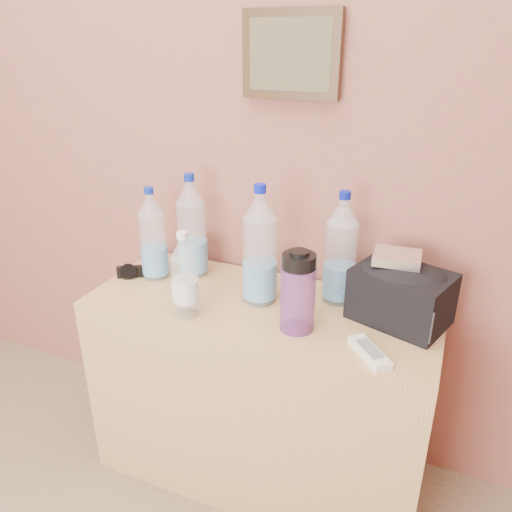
# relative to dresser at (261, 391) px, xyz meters

# --- Properties ---
(picture_frame) EXTENTS (0.30, 0.03, 0.25)m
(picture_frame) POSITION_rel_dresser_xyz_m (0.00, 0.22, 1.06)
(picture_frame) COLOR #382311
(picture_frame) RESTS_ON room_shell
(dresser) EXTENTS (1.09, 0.45, 0.68)m
(dresser) POSITION_rel_dresser_xyz_m (0.00, 0.00, 0.00)
(dresser) COLOR tan
(dresser) RESTS_ON ground
(pet_large_a) EXTENTS (0.09, 0.09, 0.32)m
(pet_large_a) POSITION_rel_dresser_xyz_m (-0.41, 0.04, 0.48)
(pet_large_a) COLOR white
(pet_large_a) RESTS_ON dresser
(pet_large_b) EXTENTS (0.10, 0.10, 0.36)m
(pet_large_b) POSITION_rel_dresser_xyz_m (-0.30, 0.11, 0.50)
(pet_large_b) COLOR white
(pet_large_b) RESTS_ON dresser
(pet_large_c) EXTENTS (0.10, 0.10, 0.36)m
(pet_large_c) POSITION_rel_dresser_xyz_m (0.21, 0.12, 0.50)
(pet_large_c) COLOR silver
(pet_large_c) RESTS_ON dresser
(pet_large_d) EXTENTS (0.10, 0.10, 0.38)m
(pet_large_d) POSITION_rel_dresser_xyz_m (-0.01, 0.02, 0.51)
(pet_large_d) COLOR silver
(pet_large_d) RESTS_ON dresser
(pet_small) EXTENTS (0.08, 0.08, 0.26)m
(pet_small) POSITION_rel_dresser_xyz_m (-0.18, -0.15, 0.46)
(pet_small) COLOR #CBE5FF
(pet_small) RESTS_ON dresser
(nalgene_bottle) EXTENTS (0.10, 0.10, 0.24)m
(nalgene_bottle) POSITION_rel_dresser_xyz_m (0.15, -0.09, 0.46)
(nalgene_bottle) COLOR #743592
(nalgene_bottle) RESTS_ON dresser
(sunglasses) EXTENTS (0.16, 0.13, 0.04)m
(sunglasses) POSITION_rel_dresser_xyz_m (-0.46, 0.02, 0.36)
(sunglasses) COLOR black
(sunglasses) RESTS_ON dresser
(ac_remote) EXTENTS (0.14, 0.14, 0.02)m
(ac_remote) POSITION_rel_dresser_xyz_m (0.37, -0.15, 0.35)
(ac_remote) COLOR silver
(ac_remote) RESTS_ON dresser
(toiletry_bag) EXTENTS (0.31, 0.26, 0.18)m
(toiletry_bag) POSITION_rel_dresser_xyz_m (0.41, 0.07, 0.43)
(toiletry_bag) COLOR black
(toiletry_bag) RESTS_ON dresser
(foil_packet) EXTENTS (0.14, 0.12, 0.03)m
(foil_packet) POSITION_rel_dresser_xyz_m (0.38, 0.08, 0.53)
(foil_packet) COLOR silver
(foil_packet) RESTS_ON toiletry_bag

